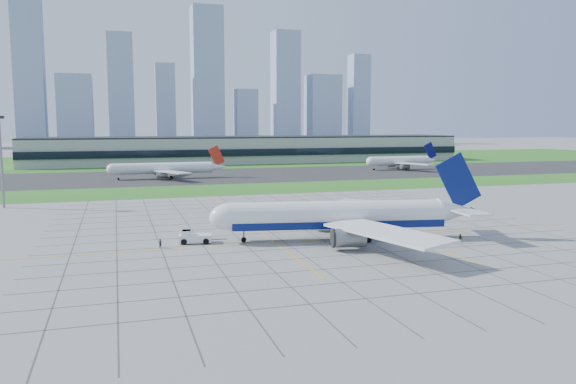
% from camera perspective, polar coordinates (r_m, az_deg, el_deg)
% --- Properties ---
extents(ground, '(1400.00, 1400.00, 0.00)m').
position_cam_1_polar(ground, '(116.38, 3.15, -4.67)').
color(ground, gray).
rests_on(ground, ground).
extents(grass_median, '(700.00, 35.00, 0.04)m').
position_cam_1_polar(grass_median, '(202.22, -5.69, 0.27)').
color(grass_median, '#2A6F1F').
rests_on(grass_median, ground).
extents(asphalt_taxiway, '(700.00, 75.00, 0.04)m').
position_cam_1_polar(asphalt_taxiway, '(256.08, -8.13, 1.64)').
color(asphalt_taxiway, '#383838').
rests_on(asphalt_taxiway, ground).
extents(grass_far, '(700.00, 145.00, 0.04)m').
position_cam_1_polar(grass_far, '(364.84, -10.84, 3.15)').
color(grass_far, '#2A6F1F').
rests_on(grass_far, ground).
extents(apron_markings, '(120.00, 130.00, 0.03)m').
position_cam_1_polar(apron_markings, '(126.78, 1.60, -3.69)').
color(apron_markings, '#474744').
rests_on(apron_markings, ground).
extents(terminal, '(260.00, 43.00, 15.80)m').
position_cam_1_polar(terminal, '(346.41, -3.80, 4.36)').
color(terminal, '#B7B7B2').
rests_on(terminal, ground).
extents(light_mast, '(2.50, 2.50, 25.60)m').
position_cam_1_polar(light_mast, '(174.77, -27.17, 3.81)').
color(light_mast, gray).
rests_on(light_mast, ground).
extents(city_skyline, '(523.00, 32.40, 160.00)m').
position_cam_1_polar(city_skyline, '(628.71, -14.46, 9.98)').
color(city_skyline, '#98A8C7').
rests_on(city_skyline, ground).
extents(airliner, '(55.68, 55.94, 17.65)m').
position_cam_1_polar(airliner, '(113.86, 5.30, -2.47)').
color(airliner, white).
rests_on(airliner, ground).
extents(pushback_tug, '(9.48, 4.20, 2.60)m').
position_cam_1_polar(pushback_tug, '(112.47, -9.57, -4.56)').
color(pushback_tug, white).
rests_on(pushback_tug, ground).
extents(crew_near, '(0.79, 0.75, 1.82)m').
position_cam_1_polar(crew_near, '(109.18, -12.83, -5.12)').
color(crew_near, black).
rests_on(crew_near, ground).
extents(crew_far, '(1.12, 1.13, 1.85)m').
position_cam_1_polar(crew_far, '(116.04, 17.11, -4.54)').
color(crew_far, black).
rests_on(crew_far, ground).
extents(distant_jet_1, '(47.65, 42.66, 14.08)m').
position_cam_1_polar(distant_jet_1, '(246.27, -12.44, 2.38)').
color(distant_jet_1, white).
rests_on(distant_jet_1, ground).
extents(distant_jet_2, '(37.58, 42.66, 14.08)m').
position_cam_1_polar(distant_jet_2, '(293.92, 11.34, 3.12)').
color(distant_jet_2, white).
rests_on(distant_jet_2, ground).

